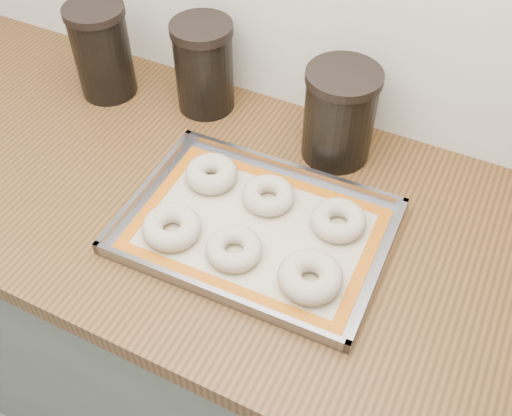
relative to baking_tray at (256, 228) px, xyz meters
The scene contains 13 objects.
cabinet 0.52m from the baking_tray, 168.99° to the left, with size 3.00×0.65×0.86m, color slate.
countertop 0.21m from the baking_tray, 168.99° to the left, with size 3.06×0.68×0.04m, color brown.
baking_tray is the anchor object (origin of this frame).
baking_mat 0.00m from the baking_tray, 80.54° to the left, with size 0.43×0.30×0.00m.
bagel_front_left 0.15m from the baking_tray, 149.10° to the right, with size 0.10×0.10×0.04m, color #C5B298.
bagel_front_mid 0.07m from the baking_tray, 96.26° to the right, with size 0.10×0.10×0.03m, color #C5B298.
bagel_front_right 0.15m from the baking_tray, 26.98° to the right, with size 0.11×0.11×0.04m, color #C5B298.
bagel_back_left 0.15m from the baking_tray, 151.26° to the left, with size 0.10×0.10×0.04m, color #C5B298.
bagel_back_mid 0.07m from the baking_tray, 97.64° to the left, with size 0.10×0.10×0.03m, color #C5B298.
bagel_back_right 0.15m from the baking_tray, 28.69° to the left, with size 0.10×0.10×0.03m, color #C5B298.
canister_left 0.54m from the baking_tray, 154.71° to the left, with size 0.13×0.13×0.20m.
canister_mid 0.39m from the baking_tray, 133.00° to the left, with size 0.13×0.13×0.20m.
canister_right 0.28m from the baking_tray, 79.01° to the left, with size 0.14×0.14×0.19m.
Camera 1 is at (0.52, 1.02, 1.71)m, focal length 42.00 mm.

